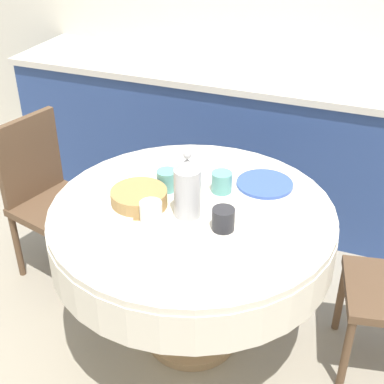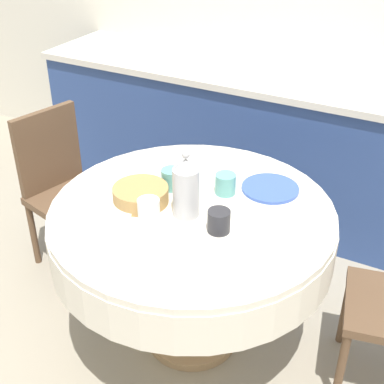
# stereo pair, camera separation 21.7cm
# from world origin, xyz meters

# --- Properties ---
(ground_plane) EXTENTS (12.00, 12.00, 0.00)m
(ground_plane) POSITION_xyz_m (0.00, 0.00, 0.00)
(ground_plane) COLOR #9E937F
(kitchen_counter) EXTENTS (3.24, 0.64, 0.92)m
(kitchen_counter) POSITION_xyz_m (0.00, 1.25, 0.46)
(kitchen_counter) COLOR #2D4784
(kitchen_counter) RESTS_ON ground_plane
(dining_table) EXTENTS (1.20, 1.20, 0.74)m
(dining_table) POSITION_xyz_m (0.00, 0.00, 0.61)
(dining_table) COLOR tan
(dining_table) RESTS_ON ground_plane
(chair_right) EXTENTS (0.49, 0.49, 0.88)m
(chair_right) POSITION_xyz_m (-0.91, 0.23, 0.49)
(chair_right) COLOR brown
(chair_right) RESTS_ON ground_plane
(plate_near_left) EXTENTS (0.25, 0.25, 0.01)m
(plate_near_left) POSITION_xyz_m (-0.30, -0.23, 0.75)
(plate_near_left) COLOR white
(plate_near_left) RESTS_ON dining_table
(cup_near_left) EXTENTS (0.09, 0.09, 0.09)m
(cup_near_left) POSITION_xyz_m (-0.11, -0.15, 0.79)
(cup_near_left) COLOR white
(cup_near_left) RESTS_ON dining_table
(plate_near_right) EXTENTS (0.25, 0.25, 0.01)m
(plate_near_right) POSITION_xyz_m (0.27, -0.27, 0.75)
(plate_near_right) COLOR white
(plate_near_right) RESTS_ON dining_table
(cup_near_right) EXTENTS (0.09, 0.09, 0.09)m
(cup_near_right) POSITION_xyz_m (0.17, -0.09, 0.79)
(cup_near_right) COLOR #28282D
(cup_near_right) RESTS_ON dining_table
(plate_far_left) EXTENTS (0.25, 0.25, 0.01)m
(plate_far_left) POSITION_xyz_m (-0.22, 0.30, 0.75)
(plate_far_left) COLOR white
(plate_far_left) RESTS_ON dining_table
(cup_far_left) EXTENTS (0.09, 0.09, 0.09)m
(cup_far_left) POSITION_xyz_m (-0.16, 0.10, 0.79)
(cup_far_left) COLOR #5BA39E
(cup_far_left) RESTS_ON dining_table
(plate_far_right) EXTENTS (0.25, 0.25, 0.01)m
(plate_far_right) POSITION_xyz_m (0.23, 0.30, 0.75)
(plate_far_right) COLOR #3856AD
(plate_far_right) RESTS_ON dining_table
(cup_far_right) EXTENTS (0.09, 0.09, 0.09)m
(cup_far_right) POSITION_xyz_m (0.07, 0.18, 0.79)
(cup_far_right) COLOR #5BA39E
(cup_far_right) RESTS_ON dining_table
(coffee_carafe) EXTENTS (0.11, 0.11, 0.29)m
(coffee_carafe) POSITION_xyz_m (0.00, -0.05, 0.87)
(coffee_carafe) COLOR #B2B2B7
(coffee_carafe) RESTS_ON dining_table
(bread_basket) EXTENTS (0.24, 0.24, 0.07)m
(bread_basket) POSITION_xyz_m (-0.21, -0.06, 0.78)
(bread_basket) COLOR #AD844C
(bread_basket) RESTS_ON dining_table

